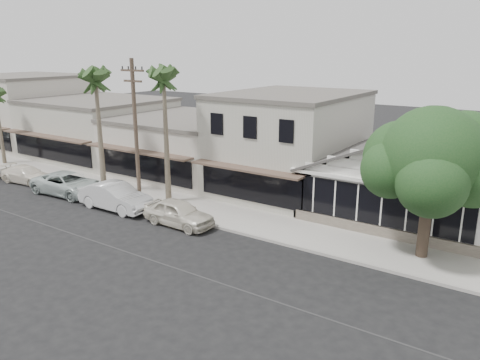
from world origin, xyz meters
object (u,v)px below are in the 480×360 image
Objects in this scene: car_0 at (179,213)px; car_2 at (68,184)px; utility_pole at (136,131)px; shade_tree at (432,160)px; car_3 at (27,175)px; car_1 at (115,197)px.

car_0 is 10.00m from car_2.
car_0 is (4.11, -1.05, -4.06)m from utility_pole.
car_2 is 0.75× the size of shade_tree.
car_3 is (-10.89, -0.71, -4.17)m from utility_pole.
shade_tree is (12.24, 3.26, 3.98)m from car_0.
car_3 is at bearing 86.67° from car_1.
car_3 is 0.60× the size of shade_tree.
car_2 is at bearing -172.03° from utility_pole.
car_1 reaches higher than car_0.
utility_pole is 11.69m from car_3.
car_3 is at bearing 85.16° from car_2.
car_1 is (-0.89, -1.15, -3.97)m from utility_pole.
car_2 is at bearing -172.23° from shade_tree.
utility_pole reaches higher than car_3.
car_2 is 5.00m from car_3.
car_3 is at bearing -173.87° from shade_tree.
car_2 is 22.79m from shade_tree.
car_0 is 0.86× the size of car_1.
car_2 reaches higher than car_3.
car_0 is at bearing -14.36° from utility_pole.
utility_pole reaches higher than car_2.
shade_tree reaches higher than car_2.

